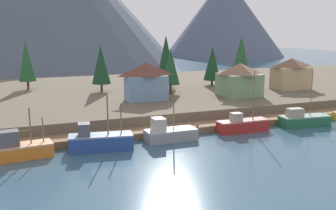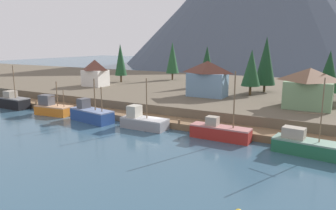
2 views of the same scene
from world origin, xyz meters
The scene contains 18 objects.
ground_plane centered at (0.00, 20.00, -0.50)m, with size 400.00×400.00×1.00m, color #335166.
dock centered at (0.00, 1.99, 0.50)m, with size 80.00×4.00×1.60m.
shoreline_bank centered at (0.00, 32.00, 1.25)m, with size 400.00×56.00×2.50m, color brown.
mountain_east_peak centered at (95.85, 151.91, 23.08)m, with size 69.54×69.54×46.15m, color #4C566B.
fishing_boat_orange centered at (-20.95, -1.91, 1.22)m, with size 7.04×3.46×6.20m.
fishing_boat_blue centered at (-11.32, -2.21, 1.21)m, with size 8.54×4.15×7.27m.
fishing_boat_grey centered at (-1.33, -1.60, 1.09)m, with size 7.25×2.92×7.76m.
fishing_boat_red centered at (10.97, -1.25, 1.06)m, with size 8.20×2.28×9.37m.
fishing_boat_green centered at (22.09, -1.96, 1.06)m, with size 8.44×3.67×9.16m.
house_blue centered at (1.62, 16.86, 6.07)m, with size 7.81×4.22×6.99m.
house_tan centered at (35.72, 18.25, 5.95)m, with size 8.27×4.90×6.76m.
house_green centered at (20.25, 14.68, 5.82)m, with size 7.52×7.03×6.50m.
conifer_near_right centered at (-18.12, 38.96, 8.79)m, with size 3.67×3.67×10.71m.
conifer_mid_left centered at (-3.86, 29.95, 8.21)m, with size 3.92×3.92×9.71m.
conifer_mid_right centered at (25.88, 23.14, 9.08)m, with size 4.90×4.90×11.55m.
conifer_back_left centered at (10.19, 28.48, 9.15)m, with size 4.40×4.40×11.76m.
conifer_back_right centered at (8.74, 22.31, 8.05)m, with size 3.76×3.76×9.21m.
conifer_centre centered at (22.34, 29.77, 7.64)m, with size 4.02×4.02×9.03m.
Camera 1 is at (-21.38, -50.92, 15.49)m, focal length 41.76 mm.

